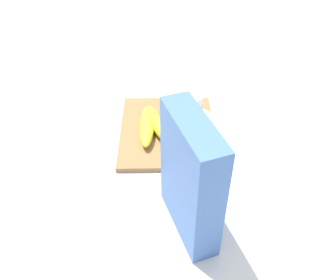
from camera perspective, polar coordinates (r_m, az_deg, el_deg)
The scene contains 6 objects.
ground_plane at distance 1.00m, azimuth -0.10°, elevation 1.13°, with size 2.40×2.40×0.00m, color silver.
cutting_board at distance 0.99m, azimuth -0.10°, elevation 1.45°, with size 0.30×0.25×0.01m, color olive.
cereal_box at distance 0.68m, azimuth 3.56°, elevation -6.16°, with size 0.18×0.06×0.27m, color #4770B7.
yogurt_cup_front at distance 0.99m, azimuth 3.42°, elevation 4.95°, with size 0.07×0.07×0.09m.
yogurt_cup_back at distance 0.92m, azimuth 4.82°, elevation 1.43°, with size 0.07×0.07×0.08m.
banana_bunch at distance 0.98m, azimuth -2.71°, elevation 2.55°, with size 0.18×0.08×0.04m.
Camera 1 is at (0.77, -0.01, 0.63)m, focal length 38.86 mm.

